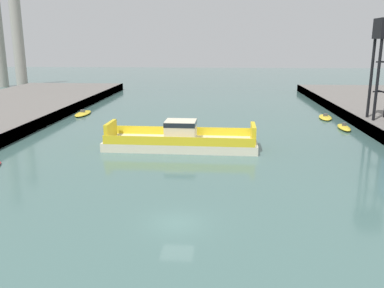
# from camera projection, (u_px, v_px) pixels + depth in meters

# --- Properties ---
(ground_plane) EXTENTS (400.00, 400.00, 0.00)m
(ground_plane) POSITION_uv_depth(u_px,v_px,m) (177.00, 223.00, 31.14)
(ground_plane) COLOR #476B66
(chain_ferry) EXTENTS (19.83, 6.82, 3.67)m
(chain_ferry) POSITION_uv_depth(u_px,v_px,m) (181.00, 140.00, 53.04)
(chain_ferry) COLOR beige
(chain_ferry) RESTS_ON ground
(moored_boat_mid_left) EXTENTS (2.45, 7.08, 1.00)m
(moored_boat_mid_left) POSITION_uv_depth(u_px,v_px,m) (83.00, 113.00, 77.80)
(moored_boat_mid_left) COLOR yellow
(moored_boat_mid_left) RESTS_ON ground
(moored_boat_far_left) EXTENTS (2.99, 6.42, 0.94)m
(moored_boat_far_left) POSITION_uv_depth(u_px,v_px,m) (325.00, 117.00, 74.02)
(moored_boat_far_left) COLOR yellow
(moored_boat_far_left) RESTS_ON ground
(moored_boat_far_right) EXTENTS (1.88, 5.53, 1.07)m
(moored_boat_far_right) POSITION_uv_depth(u_px,v_px,m) (344.00, 127.00, 64.79)
(moored_boat_far_right) COLOR yellow
(moored_boat_far_right) RESTS_ON ground
(smokestack_distant_a) EXTENTS (3.44, 3.44, 29.48)m
(smokestack_distant_a) POSITION_uv_depth(u_px,v_px,m) (17.00, 34.00, 118.46)
(smokestack_distant_a) COLOR #9E998E
(smokestack_distant_a) RESTS_ON ground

